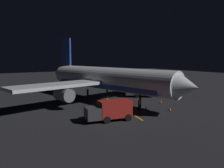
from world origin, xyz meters
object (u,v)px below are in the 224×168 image
airliner (104,79)px  traffic_cone_near_right (170,109)px  catering_truck (141,91)px  traffic_cone_under_wing (161,102)px  ground_crew_worker (139,104)px  baggage_truck (111,111)px  traffic_cone_near_left (146,108)px

airliner → traffic_cone_near_right: (-5.04, 11.68, -3.90)m
catering_truck → traffic_cone_under_wing: size_ratio=10.54×
ground_crew_worker → traffic_cone_near_right: size_ratio=3.16×
catering_truck → traffic_cone_under_wing: 6.90m
airliner → catering_truck: 9.10m
catering_truck → traffic_cone_near_right: (3.60, 11.73, -1.06)m
airliner → baggage_truck: 13.00m
traffic_cone_near_left → baggage_truck: bearing=15.5°
catering_truck → traffic_cone_near_left: catering_truck is taller
catering_truck → baggage_truck: bearing=39.2°
baggage_truck → traffic_cone_under_wing: bearing=-160.5°
traffic_cone_near_right → traffic_cone_under_wing: same height
traffic_cone_near_right → traffic_cone_under_wing: bearing=-119.7°
ground_crew_worker → traffic_cone_near_left: ground_crew_worker is taller
traffic_cone_under_wing → traffic_cone_near_left: bearing=24.7°
airliner → baggage_truck: size_ratio=5.79×
airliner → traffic_cone_under_wing: airliner is taller
ground_crew_worker → airliner: bearing=-80.6°
baggage_truck → traffic_cone_under_wing: 14.18m
airliner → baggage_truck: (5.46, 11.45, -2.83)m
catering_truck → traffic_cone_near_right: 12.31m
airliner → catering_truck: airliner is taller
airliner → ground_crew_worker: (-1.43, 8.63, -3.26)m
baggage_truck → ground_crew_worker: size_ratio=3.57×
traffic_cone_near_left → traffic_cone_near_right: (-2.84, 2.35, 0.00)m
airliner → catering_truck: (-8.64, -0.05, -2.84)m
ground_crew_worker → baggage_truck: bearing=22.3°
baggage_truck → catering_truck: (-14.11, -11.50, -0.01)m
baggage_truck → ground_crew_worker: 7.46m
ground_crew_worker → traffic_cone_under_wing: size_ratio=3.16×
traffic_cone_near_left → traffic_cone_near_right: size_ratio=1.00×
airliner → traffic_cone_near_left: airliner is taller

